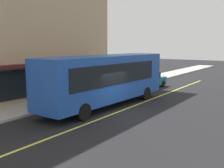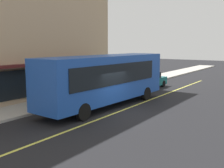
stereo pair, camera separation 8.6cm
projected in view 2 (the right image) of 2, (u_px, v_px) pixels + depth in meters
name	position (u px, v px, depth m)	size (l,w,h in m)	color
ground	(118.00, 112.00, 16.97)	(120.00, 120.00, 0.00)	black
sidewalk	(59.00, 101.00, 19.92)	(80.00, 2.86, 0.15)	#B2ADA3
lane_centre_stripe	(118.00, 112.00, 16.97)	(36.00, 0.16, 0.01)	#D8D14C
bus	(106.00, 78.00, 18.29)	(11.22, 2.98, 3.50)	#1E4CAD
traffic_light	(67.00, 68.00, 19.39)	(0.30, 0.52, 3.20)	#2D2D33
car_teal	(149.00, 80.00, 26.32)	(4.37, 2.00, 1.52)	#14666B
pedestrian_mid_block	(117.00, 77.00, 24.52)	(0.34, 0.34, 1.83)	black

